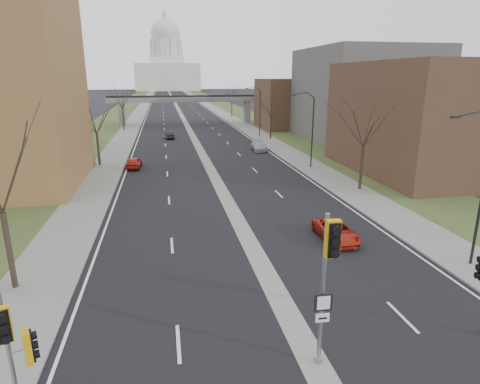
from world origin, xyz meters
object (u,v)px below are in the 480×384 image
object	(u,v)px
car_left_near	(134,162)
car_left_far	(169,135)
signal_pole_left	(15,346)
car_right_mid	(259,146)
signal_pole_median	(328,266)
car_right_near	(336,231)

from	to	relation	value
car_left_near	car_left_far	world-z (taller)	car_left_near
signal_pole_left	car_left_near	world-z (taller)	signal_pole_left
signal_pole_left	car_left_far	bearing A→B (deg)	62.65
car_left_far	car_right_mid	world-z (taller)	car_right_mid
signal_pole_median	car_left_far	distance (m)	59.60
car_left_far	car_right_near	xyz separation A→B (m)	(9.95, -47.91, -0.01)
signal_pole_median	car_left_far	size ratio (longest dim) A/B	1.59
car_left_far	car_right_mid	size ratio (longest dim) A/B	0.78
car_right_near	signal_pole_left	bearing A→B (deg)	-140.25
car_right_near	car_right_mid	world-z (taller)	car_right_mid
signal_pole_median	car_left_near	xyz separation A→B (m)	(-8.96, 36.34, -3.50)
car_left_near	car_right_mid	size ratio (longest dim) A/B	0.82
car_right_mid	signal_pole_left	bearing A→B (deg)	-108.71
signal_pole_median	car_left_far	xyz separation A→B (m)	(-4.38, 59.33, -3.55)
signal_pole_left	car_right_mid	distance (m)	49.41
signal_pole_left	car_right_near	distance (m)	19.91
car_left_far	signal_pole_median	bearing A→B (deg)	88.22
car_left_near	car_right_near	distance (m)	28.84
car_right_near	signal_pole_median	bearing A→B (deg)	-115.43
car_left_near	car_right_mid	distance (m)	19.24
signal_pole_median	car_right_near	bearing A→B (deg)	66.18
signal_pole_median	car_right_mid	world-z (taller)	signal_pole_median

